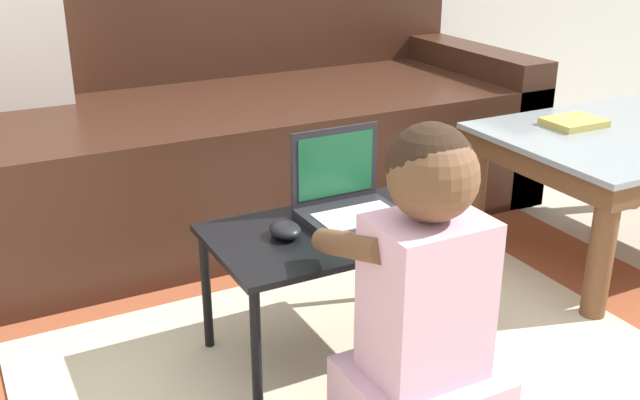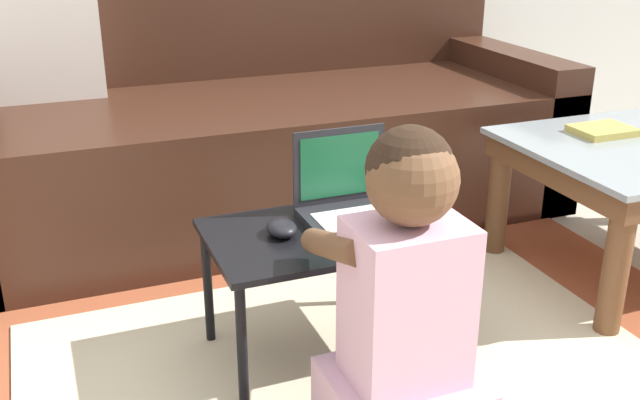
# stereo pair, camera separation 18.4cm
# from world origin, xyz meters

# --- Properties ---
(ground_plane) EXTENTS (16.00, 16.00, 0.00)m
(ground_plane) POSITION_xyz_m (0.00, 0.00, 0.00)
(ground_plane) COLOR beige
(area_rug) EXTENTS (2.18, 1.73, 0.01)m
(area_rug) POSITION_xyz_m (0.03, -0.07, 0.00)
(area_rug) COLOR #9E4C2D
(area_rug) RESTS_ON ground_plane
(couch) EXTENTS (2.17, 0.93, 0.82)m
(couch) POSITION_xyz_m (0.15, 1.16, 0.29)
(couch) COLOR #381E14
(couch) RESTS_ON ground_plane
(coffee_table) EXTENTS (0.88, 0.65, 0.43)m
(coffee_table) POSITION_xyz_m (1.15, 0.21, 0.36)
(coffee_table) COLOR gray
(coffee_table) RESTS_ON ground_plane
(laptop_desk) EXTENTS (0.62, 0.38, 0.35)m
(laptop_desk) POSITION_xyz_m (0.03, 0.12, 0.31)
(laptop_desk) COLOR black
(laptop_desk) RESTS_ON ground_plane
(laptop) EXTENTS (0.25, 0.21, 0.22)m
(laptop) POSITION_xyz_m (0.09, 0.16, 0.39)
(laptop) COLOR #232328
(laptop) RESTS_ON laptop_desk
(computer_mouse) EXTENTS (0.07, 0.09, 0.04)m
(computer_mouse) POSITION_xyz_m (-0.10, 0.13, 0.37)
(computer_mouse) COLOR black
(computer_mouse) RESTS_ON laptop_desk
(person_seated) EXTENTS (0.31, 0.39, 0.72)m
(person_seated) POSITION_xyz_m (0.03, -0.26, 0.33)
(person_seated) COLOR #E5B2CC
(person_seated) RESTS_ON ground_plane
(book_on_table) EXTENTS (0.18, 0.14, 0.02)m
(book_on_table) POSITION_xyz_m (1.02, 0.33, 0.44)
(book_on_table) COLOR tan
(book_on_table) RESTS_ON coffee_table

